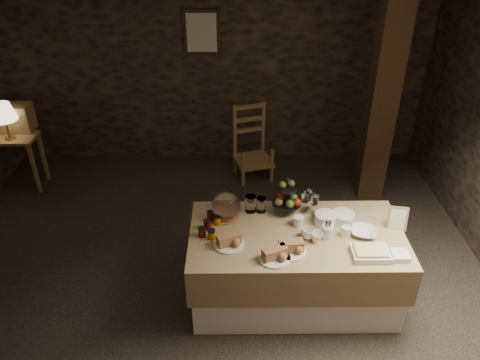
{
  "coord_description": "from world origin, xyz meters",
  "views": [
    {
      "loc": [
        0.27,
        -3.41,
        3.21
      ],
      "look_at": [
        0.3,
        0.2,
        1.0
      ],
      "focal_mm": 35.0,
      "sensor_mm": 36.0,
      "label": 1
    }
  ],
  "objects_px": {
    "chair": "(253,146)",
    "fruit_stand": "(287,199)",
    "table_lamp": "(3,112)",
    "timber_column": "(383,94)",
    "wine_rack": "(14,118)",
    "buffet_table": "(295,261)",
    "console_table": "(11,146)"
  },
  "relations": [
    {
      "from": "table_lamp",
      "to": "console_table",
      "type": "bearing_deg",
      "value": 135.0
    },
    {
      "from": "console_table",
      "to": "wine_rack",
      "type": "relative_size",
      "value": 1.66
    },
    {
      "from": "chair",
      "to": "fruit_stand",
      "type": "bearing_deg",
      "value": -99.52
    },
    {
      "from": "table_lamp",
      "to": "wine_rack",
      "type": "distance_m",
      "value": 0.29
    },
    {
      "from": "console_table",
      "to": "fruit_stand",
      "type": "distance_m",
      "value": 3.64
    },
    {
      "from": "buffet_table",
      "to": "console_table",
      "type": "bearing_deg",
      "value": 149.21
    },
    {
      "from": "wine_rack",
      "to": "timber_column",
      "type": "relative_size",
      "value": 0.16
    },
    {
      "from": "buffet_table",
      "to": "table_lamp",
      "type": "height_order",
      "value": "table_lamp"
    },
    {
      "from": "wine_rack",
      "to": "table_lamp",
      "type": "bearing_deg",
      "value": -90.0
    },
    {
      "from": "chair",
      "to": "fruit_stand",
      "type": "distance_m",
      "value": 1.98
    },
    {
      "from": "chair",
      "to": "fruit_stand",
      "type": "height_order",
      "value": "fruit_stand"
    },
    {
      "from": "timber_column",
      "to": "wine_rack",
      "type": "bearing_deg",
      "value": 175.03
    },
    {
      "from": "chair",
      "to": "timber_column",
      "type": "xyz_separation_m",
      "value": [
        1.42,
        -0.46,
        0.87
      ]
    },
    {
      "from": "chair",
      "to": "timber_column",
      "type": "distance_m",
      "value": 1.73
    },
    {
      "from": "timber_column",
      "to": "console_table",
      "type": "bearing_deg",
      "value": 177.42
    },
    {
      "from": "table_lamp",
      "to": "chair",
      "type": "xyz_separation_m",
      "value": [
        2.94,
        0.31,
        -0.61
      ]
    },
    {
      "from": "buffet_table",
      "to": "table_lamp",
      "type": "relative_size",
      "value": 4.08
    },
    {
      "from": "console_table",
      "to": "chair",
      "type": "height_order",
      "value": "chair"
    },
    {
      "from": "buffet_table",
      "to": "chair",
      "type": "bearing_deg",
      "value": 97.63
    },
    {
      "from": "timber_column",
      "to": "fruit_stand",
      "type": "distance_m",
      "value": 1.92
    },
    {
      "from": "console_table",
      "to": "table_lamp",
      "type": "bearing_deg",
      "value": -45.0
    },
    {
      "from": "table_lamp",
      "to": "buffet_table",
      "type": "bearing_deg",
      "value": -30.52
    },
    {
      "from": "console_table",
      "to": "table_lamp",
      "type": "distance_m",
      "value": 0.48
    },
    {
      "from": "table_lamp",
      "to": "wine_rack",
      "type": "height_order",
      "value": "table_lamp"
    },
    {
      "from": "fruit_stand",
      "to": "console_table",
      "type": "bearing_deg",
      "value": 152.91
    },
    {
      "from": "wine_rack",
      "to": "fruit_stand",
      "type": "distance_m",
      "value": 3.67
    },
    {
      "from": "console_table",
      "to": "timber_column",
      "type": "relative_size",
      "value": 0.27
    },
    {
      "from": "table_lamp",
      "to": "fruit_stand",
      "type": "height_order",
      "value": "table_lamp"
    },
    {
      "from": "timber_column",
      "to": "buffet_table",
      "type": "bearing_deg",
      "value": -122.57
    },
    {
      "from": "wine_rack",
      "to": "timber_column",
      "type": "bearing_deg",
      "value": -4.97
    },
    {
      "from": "console_table",
      "to": "table_lamp",
      "type": "height_order",
      "value": "table_lamp"
    },
    {
      "from": "buffet_table",
      "to": "chair",
      "type": "height_order",
      "value": "chair"
    }
  ]
}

